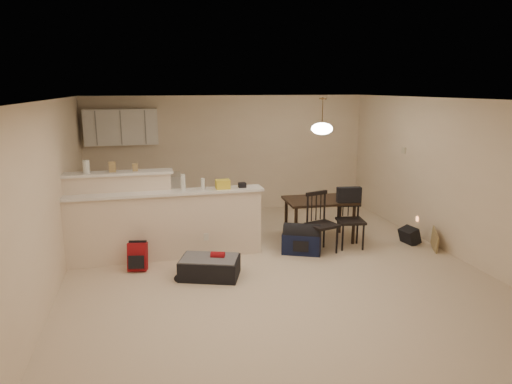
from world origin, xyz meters
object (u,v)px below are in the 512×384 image
object	(u,v)px
dining_chair_near	(322,223)
dining_chair_far	(351,219)
pendant_lamp	(322,128)
suitcase	(210,268)
dining_table	(320,204)
navy_duffel	(302,243)
black_daypack	(410,236)
red_backpack	(138,257)

from	to	relation	value
dining_chair_near	dining_chair_far	xyz separation A→B (m)	(0.56, 0.12, -0.01)
pendant_lamp	suitcase	distance (m)	3.05
dining_chair_near	dining_chair_far	bearing A→B (deg)	-4.97
dining_table	dining_chair_near	distance (m)	0.65
navy_duffel	black_daypack	world-z (taller)	navy_duffel
navy_duffel	black_daypack	distance (m)	1.99
dining_table	red_backpack	xyz separation A→B (m)	(-3.12, -0.65, -0.45)
dining_chair_far	red_backpack	size ratio (longest dim) A/B	2.39
navy_duffel	black_daypack	size ratio (longest dim) A/B	2.04
red_backpack	navy_duffel	bearing A→B (deg)	12.78
black_daypack	pendant_lamp	bearing A→B (deg)	60.11
suitcase	navy_duffel	size ratio (longest dim) A/B	1.31
dining_table	suitcase	distance (m)	2.47
pendant_lamp	dining_chair_far	distance (m)	1.62
dining_chair_near	red_backpack	xyz separation A→B (m)	(-2.94, -0.04, -0.29)
suitcase	black_daypack	size ratio (longest dim) A/B	2.68
red_backpack	dining_chair_far	bearing A→B (deg)	13.33
dining_table	suitcase	bearing A→B (deg)	-148.58
dining_table	navy_duffel	distance (m)	0.90
red_backpack	navy_duffel	world-z (taller)	red_backpack
pendant_lamp	navy_duffel	size ratio (longest dim) A/B	0.99
dining_table	dining_chair_near	world-z (taller)	dining_chair_near
dining_table	navy_duffel	world-z (taller)	dining_table
dining_chair_far	black_daypack	xyz separation A→B (m)	(1.10, -0.07, -0.36)
dining_chair_far	navy_duffel	bearing A→B (deg)	-166.92
navy_duffel	suitcase	bearing A→B (deg)	-135.43
dining_table	red_backpack	size ratio (longest dim) A/B	2.98
suitcase	black_daypack	distance (m)	3.65
suitcase	dining_chair_near	bearing A→B (deg)	35.65
navy_duffel	black_daypack	bearing A→B (deg)	23.73
dining_chair_far	navy_duffel	xyz separation A→B (m)	(-0.89, -0.07, -0.32)
dining_table	pendant_lamp	bearing A→B (deg)	92.62
dining_chair_near	black_daypack	size ratio (longest dim) A/B	3.26
pendant_lamp	suitcase	xyz separation A→B (m)	(-2.12, -1.17, -1.85)
dining_chair_far	dining_table	bearing A→B (deg)	136.42
dining_chair_far	suitcase	size ratio (longest dim) A/B	1.20
pendant_lamp	dining_chair_far	xyz separation A→B (m)	(0.38, -0.49, -1.50)
dining_chair_far	suitcase	bearing A→B (deg)	-156.00
navy_duffel	dining_chair_far	bearing A→B (deg)	27.99
dining_table	black_daypack	size ratio (longest dim) A/B	4.02
pendant_lamp	navy_duffel	bearing A→B (deg)	-132.91
pendant_lamp	dining_chair_far	world-z (taller)	pendant_lamp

